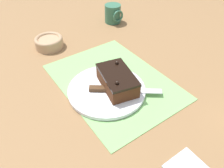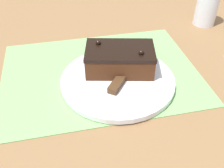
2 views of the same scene
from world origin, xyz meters
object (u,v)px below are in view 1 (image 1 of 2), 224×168
small_bowl (49,42)px  coffee_mug (113,14)px  chocolate_cake (117,80)px  cake_plate (107,90)px  serving_knife (113,89)px

small_bowl → coffee_mug: bearing=96.7°
small_bowl → chocolate_cake: bearing=10.8°
cake_plate → serving_knife: 0.03m
small_bowl → coffee_mug: size_ratio=1.30×
coffee_mug → cake_plate: bearing=-37.7°
cake_plate → serving_knife: serving_knife is taller
cake_plate → serving_knife: (0.02, 0.01, 0.01)m
chocolate_cake → serving_knife: bearing=-68.8°
serving_knife → small_bowl: (-0.40, -0.05, 0.00)m
chocolate_cake → small_bowl: (-0.39, -0.07, -0.02)m
chocolate_cake → coffee_mug: 0.52m
serving_knife → small_bowl: size_ratio=1.71×
serving_knife → coffee_mug: bearing=-178.4°
cake_plate → chocolate_cake: size_ratio=1.49×
chocolate_cake → small_bowl: chocolate_cake is taller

